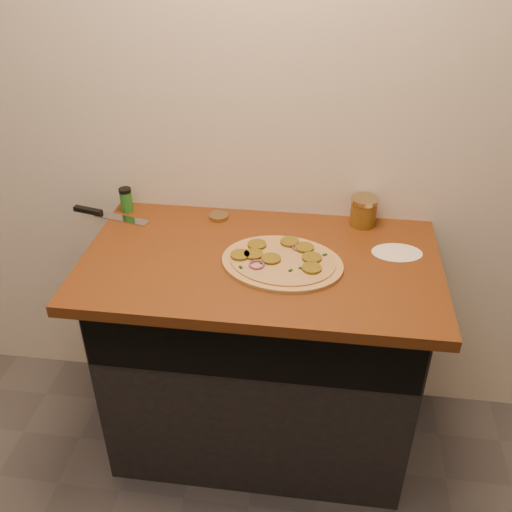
# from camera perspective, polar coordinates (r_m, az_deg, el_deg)

# --- Properties ---
(cabinet) EXTENTS (1.10, 0.60, 0.86)m
(cabinet) POSITION_cam_1_polar(r_m,az_deg,el_deg) (2.23, 0.52, -9.93)
(cabinet) COLOR black
(cabinet) RESTS_ON ground
(countertop) EXTENTS (1.20, 0.70, 0.04)m
(countertop) POSITION_cam_1_polar(r_m,az_deg,el_deg) (1.93, 0.47, -0.67)
(countertop) COLOR brown
(countertop) RESTS_ON cabinet
(pizza) EXTENTS (0.46, 0.46, 0.03)m
(pizza) POSITION_cam_1_polar(r_m,az_deg,el_deg) (1.88, 2.60, -0.53)
(pizza) COLOR tan
(pizza) RESTS_ON countertop
(chefs_knife) EXTENTS (0.32, 0.10, 0.02)m
(chefs_knife) POSITION_cam_1_polar(r_m,az_deg,el_deg) (2.24, -14.98, 4.06)
(chefs_knife) COLOR #B7BAC1
(chefs_knife) RESTS_ON countertop
(mason_jar_lid) EXTENTS (0.07, 0.07, 0.02)m
(mason_jar_lid) POSITION_cam_1_polar(r_m,az_deg,el_deg) (2.15, -3.76, 3.97)
(mason_jar_lid) COLOR tan
(mason_jar_lid) RESTS_ON countertop
(salsa_jar) EXTENTS (0.10, 0.10, 0.11)m
(salsa_jar) POSITION_cam_1_polar(r_m,az_deg,el_deg) (2.12, 10.71, 4.42)
(salsa_jar) COLOR #A21C10
(salsa_jar) RESTS_ON countertop
(spice_shaker) EXTENTS (0.05, 0.05, 0.09)m
(spice_shaker) POSITION_cam_1_polar(r_m,az_deg,el_deg) (2.23, -12.86, 5.51)
(spice_shaker) COLOR #216A21
(spice_shaker) RESTS_ON countertop
(flour_spill) EXTENTS (0.19, 0.19, 0.00)m
(flour_spill) POSITION_cam_1_polar(r_m,az_deg,el_deg) (2.00, 13.91, 0.33)
(flour_spill) COLOR white
(flour_spill) RESTS_ON countertop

